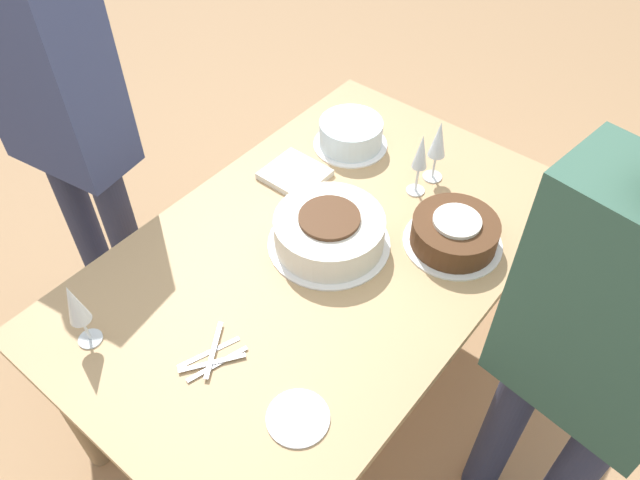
{
  "coord_description": "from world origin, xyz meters",
  "views": [
    {
      "loc": [
        -0.95,
        -0.77,
        2.11
      ],
      "look_at": [
        0.0,
        0.0,
        0.8
      ],
      "focal_mm": 35.0,
      "sensor_mm": 36.0,
      "label": 1
    }
  ],
  "objects_px": {
    "cake_front_chocolate": "(455,233)",
    "wine_glass_extra": "(75,306)",
    "person_cutting": "(596,347)",
    "wine_glass_near": "(421,154)",
    "person_watching": "(59,107)",
    "wine_glass_far": "(438,141)",
    "cake_back_decorated": "(351,134)",
    "cake_center_white": "(330,232)"
  },
  "relations": [
    {
      "from": "cake_front_chocolate",
      "to": "cake_back_decorated",
      "type": "xyz_separation_m",
      "value": [
        0.18,
        0.52,
        0.0
      ]
    },
    {
      "from": "person_cutting",
      "to": "cake_front_chocolate",
      "type": "bearing_deg",
      "value": -19.14
    },
    {
      "from": "cake_center_white",
      "to": "wine_glass_near",
      "type": "distance_m",
      "value": 0.37
    },
    {
      "from": "cake_back_decorated",
      "to": "wine_glass_far",
      "type": "distance_m",
      "value": 0.33
    },
    {
      "from": "cake_back_decorated",
      "to": "wine_glass_near",
      "type": "xyz_separation_m",
      "value": [
        -0.06,
        -0.31,
        0.1
      ]
    },
    {
      "from": "person_watching",
      "to": "cake_back_decorated",
      "type": "bearing_deg",
      "value": 37.4
    },
    {
      "from": "cake_center_white",
      "to": "person_cutting",
      "type": "height_order",
      "value": "person_cutting"
    },
    {
      "from": "person_cutting",
      "to": "wine_glass_near",
      "type": "bearing_deg",
      "value": -20.36
    },
    {
      "from": "cake_front_chocolate",
      "to": "person_cutting",
      "type": "height_order",
      "value": "person_cutting"
    },
    {
      "from": "cake_back_decorated",
      "to": "wine_glass_near",
      "type": "bearing_deg",
      "value": -100.45
    },
    {
      "from": "wine_glass_near",
      "to": "person_cutting",
      "type": "height_order",
      "value": "person_cutting"
    },
    {
      "from": "cake_front_chocolate",
      "to": "wine_glass_extra",
      "type": "bearing_deg",
      "value": 148.18
    },
    {
      "from": "wine_glass_far",
      "to": "person_watching",
      "type": "xyz_separation_m",
      "value": [
        -0.7,
        0.95,
        0.09
      ]
    },
    {
      "from": "cake_center_white",
      "to": "wine_glass_extra",
      "type": "relative_size",
      "value": 1.67
    },
    {
      "from": "cake_back_decorated",
      "to": "wine_glass_far",
      "type": "bearing_deg",
      "value": -83.59
    },
    {
      "from": "cake_front_chocolate",
      "to": "wine_glass_extra",
      "type": "height_order",
      "value": "wine_glass_extra"
    },
    {
      "from": "wine_glass_extra",
      "to": "wine_glass_far",
      "type": "bearing_deg",
      "value": -17.41
    },
    {
      "from": "cake_center_white",
      "to": "cake_back_decorated",
      "type": "relative_size",
      "value": 1.42
    },
    {
      "from": "cake_front_chocolate",
      "to": "person_watching",
      "type": "bearing_deg",
      "value": 112.74
    },
    {
      "from": "cake_front_chocolate",
      "to": "wine_glass_near",
      "type": "distance_m",
      "value": 0.27
    },
    {
      "from": "cake_front_chocolate",
      "to": "person_watching",
      "type": "xyz_separation_m",
      "value": [
        -0.48,
        1.15,
        0.19
      ]
    },
    {
      "from": "cake_back_decorated",
      "to": "wine_glass_near",
      "type": "distance_m",
      "value": 0.33
    },
    {
      "from": "wine_glass_far",
      "to": "wine_glass_extra",
      "type": "relative_size",
      "value": 1.02
    },
    {
      "from": "wine_glass_extra",
      "to": "person_cutting",
      "type": "xyz_separation_m",
      "value": [
        0.65,
        -1.03,
        0.04
      ]
    },
    {
      "from": "cake_center_white",
      "to": "person_watching",
      "type": "distance_m",
      "value": 0.93
    },
    {
      "from": "wine_glass_near",
      "to": "person_watching",
      "type": "relative_size",
      "value": 0.14
    },
    {
      "from": "wine_glass_near",
      "to": "person_cutting",
      "type": "relative_size",
      "value": 0.14
    },
    {
      "from": "cake_center_white",
      "to": "cake_back_decorated",
      "type": "height_order",
      "value": "cake_center_white"
    },
    {
      "from": "wine_glass_extra",
      "to": "person_cutting",
      "type": "distance_m",
      "value": 1.22
    },
    {
      "from": "cake_front_chocolate",
      "to": "person_watching",
      "type": "height_order",
      "value": "person_watching"
    },
    {
      "from": "cake_back_decorated",
      "to": "person_cutting",
      "type": "xyz_separation_m",
      "value": [
        -0.42,
        -0.99,
        0.14
      ]
    },
    {
      "from": "wine_glass_far",
      "to": "person_cutting",
      "type": "distance_m",
      "value": 0.82
    },
    {
      "from": "cake_center_white",
      "to": "wine_glass_extra",
      "type": "distance_m",
      "value": 0.72
    },
    {
      "from": "wine_glass_extra",
      "to": "cake_center_white",
      "type": "bearing_deg",
      "value": -22.51
    },
    {
      "from": "person_watching",
      "to": "wine_glass_extra",
      "type": "bearing_deg",
      "value": -42.77
    },
    {
      "from": "wine_glass_near",
      "to": "wine_glass_extra",
      "type": "height_order",
      "value": "wine_glass_near"
    },
    {
      "from": "cake_back_decorated",
      "to": "wine_glass_near",
      "type": "relative_size",
      "value": 1.15
    },
    {
      "from": "wine_glass_far",
      "to": "person_watching",
      "type": "distance_m",
      "value": 1.18
    },
    {
      "from": "cake_front_chocolate",
      "to": "cake_center_white",
      "type": "bearing_deg",
      "value": 129.69
    },
    {
      "from": "cake_back_decorated",
      "to": "cake_front_chocolate",
      "type": "bearing_deg",
      "value": -109.21
    },
    {
      "from": "wine_glass_near",
      "to": "wine_glass_far",
      "type": "height_order",
      "value": "wine_glass_near"
    },
    {
      "from": "cake_center_white",
      "to": "wine_glass_extra",
      "type": "height_order",
      "value": "wine_glass_extra"
    }
  ]
}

